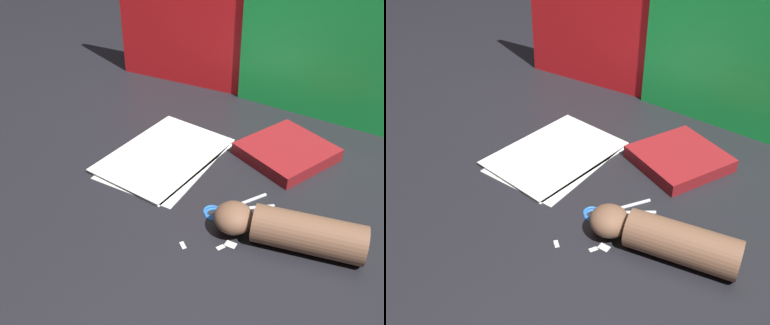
# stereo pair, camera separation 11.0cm
# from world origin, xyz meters

# --- Properties ---
(ground_plane) EXTENTS (6.00, 6.00, 0.00)m
(ground_plane) POSITION_xyz_m (0.00, 0.00, 0.00)
(ground_plane) COLOR black
(backdrop_panel_left) EXTENTS (0.84, 0.13, 0.58)m
(backdrop_panel_left) POSITION_xyz_m (-0.16, 0.48, 0.29)
(backdrop_panel_left) COLOR red
(backdrop_panel_left) RESTS_ON ground_plane
(backdrop_panel_center) EXTENTS (0.67, 0.04, 0.47)m
(backdrop_panel_center) POSITION_xyz_m (0.22, 0.48, 0.23)
(backdrop_panel_center) COLOR green
(backdrop_panel_center) RESTS_ON ground_plane
(paper_stack) EXTENTS (0.27, 0.37, 0.01)m
(paper_stack) POSITION_xyz_m (-0.11, 0.04, 0.00)
(paper_stack) COLOR white
(paper_stack) RESTS_ON ground_plane
(book_closed) EXTENTS (0.27, 0.27, 0.03)m
(book_closed) POSITION_xyz_m (0.17, 0.22, 0.02)
(book_closed) COLOR maroon
(book_closed) RESTS_ON ground_plane
(scissors) EXTENTS (0.14, 0.16, 0.01)m
(scissors) POSITION_xyz_m (0.14, -0.06, 0.00)
(scissors) COLOR silver
(scissors) RESTS_ON ground_plane
(hand_forearm) EXTENTS (0.33, 0.17, 0.08)m
(hand_forearm) POSITION_xyz_m (0.31, -0.08, 0.04)
(hand_forearm) COLOR brown
(hand_forearm) RESTS_ON ground_plane
(paper_scrap_near) EXTENTS (0.02, 0.02, 0.00)m
(paper_scrap_near) POSITION_xyz_m (0.12, -0.21, 0.00)
(paper_scrap_near) COLOR white
(paper_scrap_near) RESTS_ON ground_plane
(paper_scrap_mid) EXTENTS (0.03, 0.02, 0.00)m
(paper_scrap_mid) POSITION_xyz_m (0.20, -0.15, 0.00)
(paper_scrap_mid) COLOR white
(paper_scrap_mid) RESTS_ON ground_plane
(paper_scrap_far) EXTENTS (0.02, 0.02, 0.00)m
(paper_scrap_far) POSITION_xyz_m (0.19, -0.17, 0.00)
(paper_scrap_far) COLOR white
(paper_scrap_far) RESTS_ON ground_plane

